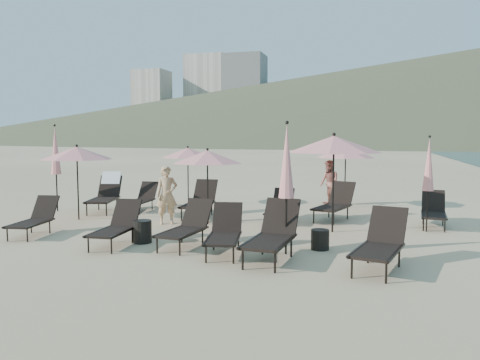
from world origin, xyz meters
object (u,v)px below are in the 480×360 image
(lounger_10, at_px, (335,203))
(umbrella_open_3, at_px, (188,153))
(lounger_6, at_px, (106,193))
(umbrella_open_2, at_px, (334,144))
(beachgoer_a, at_px, (167,195))
(lounger_8, at_px, (200,200))
(lounger_0, at_px, (35,218))
(beachgoer_b, at_px, (329,183))
(side_table_1, at_px, (320,240))
(lounger_2, at_px, (186,226))
(umbrella_open_4, at_px, (346,153))
(lounger_7, at_px, (142,198))
(lounger_5, at_px, (381,242))
(lounger_3, at_px, (225,232))
(lounger_9, at_px, (280,207))
(lounger_1, at_px, (116,225))
(lounger_4, at_px, (273,233))
(lounger_11, at_px, (434,211))
(umbrella_closed_1, at_px, (429,165))
(umbrella_open_1, at_px, (207,157))
(umbrella_closed_0, at_px, (287,162))
(umbrella_closed_2, at_px, (55,151))
(umbrella_open_0, at_px, (77,153))
(side_table_0, at_px, (142,232))

(lounger_10, distance_m, umbrella_open_3, 5.40)
(lounger_6, xyz_separation_m, umbrella_open_2, (7.11, -1.34, 1.56))
(beachgoer_a, bearing_deg, umbrella_open_2, -29.00)
(lounger_8, distance_m, lounger_10, 3.85)
(lounger_0, height_order, beachgoer_b, beachgoer_b)
(side_table_1, distance_m, beachgoer_b, 6.42)
(lounger_2, bearing_deg, umbrella_open_4, 71.69)
(lounger_7, bearing_deg, lounger_5, -36.94)
(lounger_3, relative_size, umbrella_open_4, 0.84)
(lounger_3, distance_m, lounger_9, 3.70)
(beachgoer_b, bearing_deg, umbrella_open_4, 25.06)
(umbrella_open_2, bearing_deg, lounger_1, -147.71)
(lounger_8, xyz_separation_m, side_table_1, (3.83, -3.07, -0.27))
(lounger_4, xyz_separation_m, lounger_11, (3.27, 4.37, -0.08))
(lounger_1, bearing_deg, umbrella_open_3, 92.72)
(lounger_1, height_order, umbrella_closed_1, umbrella_closed_1)
(lounger_1, xyz_separation_m, lounger_6, (-2.83, 4.05, 0.14))
(lounger_9, bearing_deg, lounger_3, -96.07)
(lounger_9, bearing_deg, lounger_5, -57.14)
(lounger_2, bearing_deg, umbrella_open_1, 105.15)
(beachgoer_a, bearing_deg, umbrella_closed_0, -63.47)
(lounger_7, bearing_deg, umbrella_closed_0, -41.45)
(lounger_2, height_order, beachgoer_a, beachgoer_a)
(lounger_0, relative_size, umbrella_closed_2, 0.59)
(lounger_1, height_order, lounger_3, lounger_3)
(lounger_1, bearing_deg, beachgoer_a, 85.21)
(lounger_0, distance_m, umbrella_open_0, 2.56)
(lounger_10, bearing_deg, lounger_0, -132.43)
(umbrella_closed_0, xyz_separation_m, side_table_0, (-3.19, 0.11, -1.57))
(lounger_8, xyz_separation_m, umbrella_open_4, (3.91, 2.97, 1.32))
(lounger_2, bearing_deg, umbrella_open_0, 158.05)
(umbrella_open_1, bearing_deg, lounger_10, 27.65)
(umbrella_open_3, distance_m, side_table_0, 5.92)
(lounger_4, distance_m, beachgoer_b, 7.42)
(umbrella_closed_1, xyz_separation_m, beachgoer_a, (-6.51, -0.86, -0.86))
(lounger_9, relative_size, umbrella_open_2, 0.63)
(lounger_5, height_order, umbrella_closed_0, umbrella_closed_0)
(lounger_5, bearing_deg, umbrella_open_3, 147.64)
(lounger_0, xyz_separation_m, lounger_3, (4.81, -0.36, 0.03))
(lounger_3, bearing_deg, lounger_4, -21.87)
(umbrella_closed_1, xyz_separation_m, side_table_0, (-6.06, -3.05, -1.38))
(lounger_8, distance_m, beachgoer_a, 1.44)
(umbrella_open_0, bearing_deg, lounger_0, -81.95)
(lounger_0, distance_m, umbrella_open_2, 7.28)
(umbrella_open_1, bearing_deg, beachgoer_b, 58.34)
(lounger_10, xyz_separation_m, umbrella_open_3, (-5.03, 1.47, 1.30))
(umbrella_open_2, bearing_deg, lounger_8, 163.02)
(umbrella_open_2, height_order, umbrella_closed_1, umbrella_open_2)
(lounger_8, height_order, umbrella_closed_2, umbrella_closed_2)
(lounger_11, bearing_deg, umbrella_open_2, -144.52)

